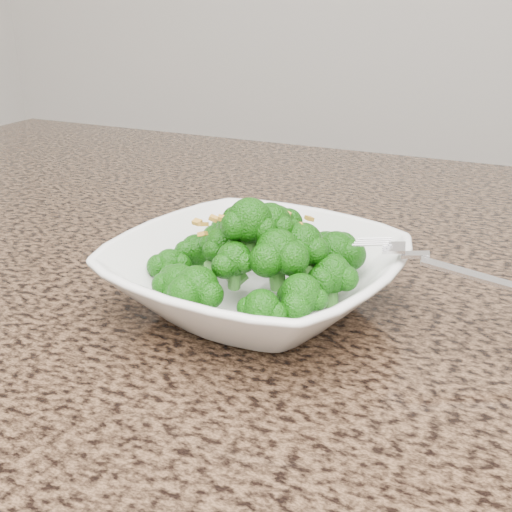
% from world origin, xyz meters
% --- Properties ---
extents(granite_counter, '(1.64, 1.04, 0.03)m').
position_xyz_m(granite_counter, '(0.00, 0.30, 0.89)').
color(granite_counter, brown).
rests_on(granite_counter, cabinet).
extents(bowl, '(0.28, 0.28, 0.06)m').
position_xyz_m(bowl, '(0.03, 0.19, 0.93)').
color(bowl, white).
rests_on(bowl, granite_counter).
extents(broccoli_pile, '(0.22, 0.22, 0.06)m').
position_xyz_m(broccoli_pile, '(0.03, 0.19, 0.99)').
color(broccoli_pile, '#14590A').
rests_on(broccoli_pile, bowl).
extents(garlic_topping, '(0.13, 0.13, 0.01)m').
position_xyz_m(garlic_topping, '(0.03, 0.19, 1.03)').
color(garlic_topping, gold).
rests_on(garlic_topping, broccoli_pile).
extents(fork, '(0.18, 0.06, 0.01)m').
position_xyz_m(fork, '(0.16, 0.21, 0.97)').
color(fork, silver).
rests_on(fork, bowl).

